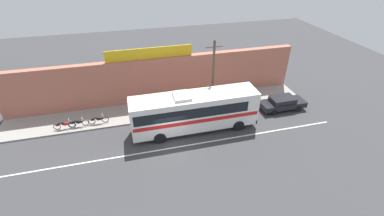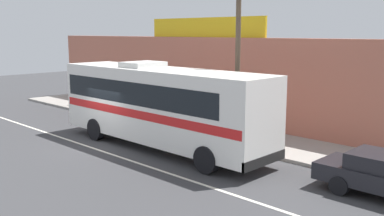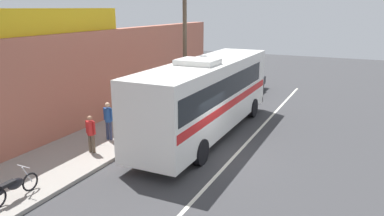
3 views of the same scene
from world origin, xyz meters
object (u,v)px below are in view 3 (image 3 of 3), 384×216
object	(u,v)px
parked_car	(246,82)
pedestrian_far_left	(108,118)
utility_pole	(185,46)
motorcycle_red	(13,187)
intercity_bus	(207,93)
pedestrian_by_curb	(91,131)
pedestrian_near_shop	(125,113)

from	to	relation	value
parked_car	pedestrian_far_left	distance (m)	12.71
utility_pole	motorcycle_red	bearing A→B (deg)	177.30
pedestrian_far_left	parked_car	bearing A→B (deg)	-11.40
intercity_bus	motorcycle_red	distance (m)	9.07
pedestrian_far_left	pedestrian_by_curb	bearing A→B (deg)	-168.52
parked_car	motorcycle_red	xyz separation A→B (m)	(-18.09, 1.82, -0.17)
parked_car	utility_pole	xyz separation A→B (m)	(-7.15, 1.30, 3.16)
intercity_bus	pedestrian_near_shop	size ratio (longest dim) A/B	6.85
parked_car	pedestrian_by_curb	xyz separation A→B (m)	(-14.00, 2.20, 0.31)
intercity_bus	motorcycle_red	bearing A→B (deg)	161.23
parked_car	pedestrian_by_curb	size ratio (longest dim) A/B	2.90
pedestrian_by_curb	pedestrian_far_left	bearing A→B (deg)	11.48
parked_car	pedestrian_far_left	bearing A→B (deg)	168.60
motorcycle_red	pedestrian_near_shop	world-z (taller)	pedestrian_near_shop
utility_pole	pedestrian_by_curb	world-z (taller)	utility_pole
intercity_bus	motorcycle_red	size ratio (longest dim) A/B	6.14
utility_pole	pedestrian_far_left	xyz separation A→B (m)	(-5.30, 1.21, -2.75)
motorcycle_red	pedestrian_far_left	world-z (taller)	pedestrian_far_left
parked_car	pedestrian_far_left	world-z (taller)	pedestrian_far_left
parked_car	pedestrian_by_curb	world-z (taller)	pedestrian_by_curb
intercity_bus	parked_car	size ratio (longest dim) A/B	2.44
intercity_bus	utility_pole	xyz separation A→B (m)	(2.47, 2.36, 1.84)
utility_pole	pedestrian_near_shop	bearing A→B (deg)	165.03
pedestrian_by_curb	pedestrian_far_left	distance (m)	1.58
pedestrian_near_shop	pedestrian_far_left	distance (m)	1.13
intercity_bus	utility_pole	distance (m)	3.88
motorcycle_red	utility_pole	bearing A→B (deg)	-2.70
motorcycle_red	pedestrian_far_left	xyz separation A→B (m)	(5.64, 0.69, 0.59)
motorcycle_red	parked_car	bearing A→B (deg)	-5.74
pedestrian_far_left	motorcycle_red	bearing A→B (deg)	-173.01
intercity_bus	pedestrian_near_shop	world-z (taller)	intercity_bus
pedestrian_by_curb	pedestrian_far_left	xyz separation A→B (m)	(1.55, 0.31, 0.10)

